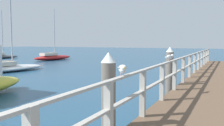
{
  "coord_description": "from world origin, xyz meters",
  "views": [
    {
      "loc": [
        0.64,
        0.74,
        2.16
      ],
      "look_at": [
        -3.27,
        8.73,
        1.38
      ],
      "focal_mm": 39.16,
      "sensor_mm": 36.0,
      "label": 1
    }
  ],
  "objects_px": {
    "dock_piling_far": "(170,72)",
    "boat_4": "(8,67)",
    "seagull_background": "(170,57)",
    "boat_5": "(1,56)",
    "dock_piling_near": "(108,102)",
    "seagull_foreground": "(122,69)",
    "boat_1": "(53,57)"
  },
  "relations": [
    {
      "from": "boat_1",
      "to": "boat_4",
      "type": "relative_size",
      "value": 0.88
    },
    {
      "from": "seagull_background",
      "to": "boat_4",
      "type": "relative_size",
      "value": 0.07
    },
    {
      "from": "seagull_background",
      "to": "boat_5",
      "type": "height_order",
      "value": "boat_5"
    },
    {
      "from": "seagull_foreground",
      "to": "seagull_background",
      "type": "xyz_separation_m",
      "value": [
        -0.0,
        3.65,
        0.0
      ]
    },
    {
      "from": "boat_1",
      "to": "boat_5",
      "type": "xyz_separation_m",
      "value": [
        -7.66,
        -0.87,
        -0.05
      ]
    },
    {
      "from": "dock_piling_far",
      "to": "seagull_background",
      "type": "distance_m",
      "value": 1.9
    },
    {
      "from": "dock_piling_near",
      "to": "boat_5",
      "type": "xyz_separation_m",
      "value": [
        -24.38,
        17.58,
        -0.7
      ]
    },
    {
      "from": "seagull_foreground",
      "to": "boat_5",
      "type": "height_order",
      "value": "boat_5"
    },
    {
      "from": "seagull_background",
      "to": "boat_5",
      "type": "distance_m",
      "value": 28.55
    },
    {
      "from": "dock_piling_near",
      "to": "dock_piling_far",
      "type": "bearing_deg",
      "value": 90.0
    },
    {
      "from": "dock_piling_far",
      "to": "seagull_foreground",
      "type": "bearing_deg",
      "value": -85.91
    },
    {
      "from": "dock_piling_far",
      "to": "boat_5",
      "type": "distance_m",
      "value": 27.37
    },
    {
      "from": "boat_4",
      "to": "seagull_foreground",
      "type": "bearing_deg",
      "value": -22.36
    },
    {
      "from": "boat_1",
      "to": "boat_5",
      "type": "bearing_deg",
      "value": -164.92
    },
    {
      "from": "dock_piling_near",
      "to": "dock_piling_far",
      "type": "height_order",
      "value": "same"
    },
    {
      "from": "boat_4",
      "to": "dock_piling_near",
      "type": "bearing_deg",
      "value": -22.51
    },
    {
      "from": "boat_5",
      "to": "seagull_background",
      "type": "bearing_deg",
      "value": -22.35
    },
    {
      "from": "seagull_foreground",
      "to": "seagull_background",
      "type": "bearing_deg",
      "value": -122.77
    },
    {
      "from": "boat_4",
      "to": "boat_5",
      "type": "height_order",
      "value": "boat_4"
    },
    {
      "from": "dock_piling_far",
      "to": "boat_4",
      "type": "xyz_separation_m",
      "value": [
        -12.34,
        3.12,
        -0.68
      ]
    },
    {
      "from": "seagull_background",
      "to": "boat_1",
      "type": "bearing_deg",
      "value": 157.35
    },
    {
      "from": "dock_piling_near",
      "to": "dock_piling_far",
      "type": "relative_size",
      "value": 1.0
    },
    {
      "from": "boat_1",
      "to": "seagull_foreground",
      "type": "bearing_deg",
      "value": -38.87
    },
    {
      "from": "seagull_foreground",
      "to": "boat_4",
      "type": "bearing_deg",
      "value": -66.53
    },
    {
      "from": "dock_piling_near",
      "to": "boat_1",
      "type": "relative_size",
      "value": 0.33
    },
    {
      "from": "seagull_foreground",
      "to": "boat_1",
      "type": "distance_m",
      "value": 25.35
    },
    {
      "from": "seagull_background",
      "to": "dock_piling_far",
      "type": "bearing_deg",
      "value": 121.12
    },
    {
      "from": "dock_piling_far",
      "to": "boat_4",
      "type": "relative_size",
      "value": 0.29
    },
    {
      "from": "seagull_background",
      "to": "boat_5",
      "type": "xyz_separation_m",
      "value": [
        -24.76,
        14.14,
        -1.4
      ]
    },
    {
      "from": "dock_piling_far",
      "to": "boat_1",
      "type": "relative_size",
      "value": 0.33
    },
    {
      "from": "seagull_foreground",
      "to": "seagull_background",
      "type": "relative_size",
      "value": 0.91
    },
    {
      "from": "dock_piling_far",
      "to": "seagull_foreground",
      "type": "distance_m",
      "value": 5.43
    }
  ]
}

